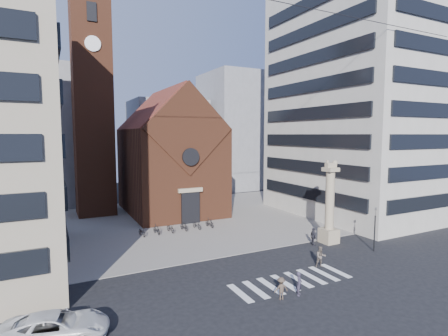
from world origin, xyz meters
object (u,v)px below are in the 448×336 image
Objects in this scene: pedestrian_1 at (321,257)px; pedestrian_0 at (299,284)px; scooter_0 at (142,232)px; traffic_light at (375,228)px; white_car at (55,327)px; lion_column at (330,210)px; pedestrian_2 at (313,237)px.

pedestrian_0 is at bearing -125.27° from pedestrian_1.
traffic_light is at bearing -46.01° from scooter_0.
white_car is at bearing 131.64° from pedestrian_0.
white_car is (-27.85, -2.49, -1.50)m from traffic_light.
lion_column is 7.70m from pedestrian_1.
white_car is 15.50m from pedestrian_0.
lion_column is 4.72× the size of pedestrian_2.
white_car is 20.47m from pedestrian_1.
pedestrian_2 is 0.98× the size of scooter_0.
pedestrian_2 is at bearing 180.00° from lion_column.
scooter_0 is at bearing 68.36° from pedestrian_2.
traffic_light is 2.30× the size of scooter_0.
traffic_light is 2.34× the size of pedestrian_2.
scooter_0 is at bearing 141.31° from traffic_light.
white_car is 3.08× the size of pedestrian_2.
traffic_light reaches higher than white_car.
scooter_0 is (-6.40, 19.21, -0.30)m from pedestrian_0.
pedestrian_1 reaches higher than white_car.
lion_column is 13.49m from pedestrian_0.
lion_column is at bearing -65.04° from white_car.
lion_column is at bearing 62.46° from pedestrian_1.
pedestrian_0 is at bearing -85.13° from white_car.
white_car reaches higher than scooter_0.
pedestrian_2 is at bearing 1.77° from pedestrian_0.
pedestrian_1 is 19.56m from scooter_0.
pedestrian_2 is (-4.08, 4.00, -1.37)m from traffic_light.
scooter_0 is (-11.39, 15.89, -0.37)m from pedestrian_1.
pedestrian_0 is (-10.45, -8.11, -2.62)m from lion_column.
pedestrian_2 is (23.78, 6.49, 0.13)m from white_car.
lion_column is 5.18× the size of pedestrian_0.
pedestrian_1 is 0.99× the size of pedestrian_2.
traffic_light reaches higher than scooter_0.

